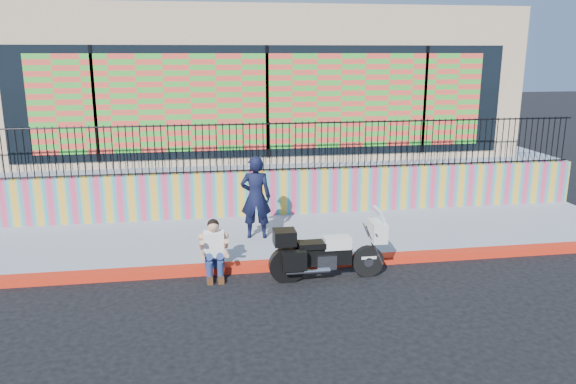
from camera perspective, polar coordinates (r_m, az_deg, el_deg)
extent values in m
plane|color=black|center=(11.03, 0.73, -7.69)|extent=(90.00, 90.00, 0.00)
cube|color=#B4150C|center=(11.00, 0.73, -7.33)|extent=(16.00, 0.30, 0.15)
cube|color=gray|center=(12.53, -0.58, -4.62)|extent=(16.00, 3.00, 0.15)
cube|color=#D93962|center=(13.87, -1.59, -0.08)|extent=(16.00, 0.20, 1.10)
cube|color=gray|center=(18.84, -3.68, 3.44)|extent=(16.00, 10.00, 1.25)
cube|color=#CCB488|center=(18.34, -3.74, 11.41)|extent=(14.00, 8.00, 4.00)
cube|color=black|center=(14.38, -2.13, 9.11)|extent=(12.60, 0.04, 2.80)
cube|color=#F14635|center=(14.35, -2.11, 9.10)|extent=(11.48, 0.02, 2.40)
cylinder|color=black|center=(10.63, 8.11, -6.97)|extent=(0.59, 0.13, 0.59)
cylinder|color=black|center=(10.30, -0.10, -7.54)|extent=(0.59, 0.13, 0.59)
cube|color=black|center=(10.38, 4.09, -6.48)|extent=(0.85, 0.25, 0.31)
cube|color=silver|center=(10.41, 3.83, -6.96)|extent=(0.36, 0.31, 0.27)
cube|color=silver|center=(10.34, 4.98, -5.12)|extent=(0.49, 0.29, 0.22)
cube|color=black|center=(10.24, 2.39, -5.37)|extent=(0.49, 0.31, 0.11)
cube|color=silver|center=(10.49, 9.06, -3.93)|extent=(0.27, 0.47, 0.38)
cube|color=silver|center=(10.41, 9.31, -2.41)|extent=(0.16, 0.41, 0.30)
cube|color=black|center=(10.10, -0.35, -4.61)|extent=(0.39, 0.38, 0.27)
cube|color=black|center=(9.99, 0.66, -7.01)|extent=(0.43, 0.16, 0.36)
cube|color=black|center=(10.49, 0.15, -5.97)|extent=(0.43, 0.16, 0.36)
cube|color=silver|center=(10.60, 8.12, -6.52)|extent=(0.29, 0.14, 0.05)
imported|color=black|center=(12.06, -3.29, -0.53)|extent=(0.71, 0.52, 1.80)
cube|color=navy|center=(10.77, -7.50, -6.99)|extent=(0.36, 0.28, 0.18)
cube|color=white|center=(10.61, -7.55, -5.30)|extent=(0.38, 0.27, 0.54)
sphere|color=tan|center=(10.46, -7.61, -3.51)|extent=(0.21, 0.21, 0.21)
cube|color=#472814|center=(10.43, -7.93, -8.84)|extent=(0.11, 0.26, 0.10)
cube|color=#472814|center=(10.44, -6.82, -8.80)|extent=(0.11, 0.26, 0.10)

